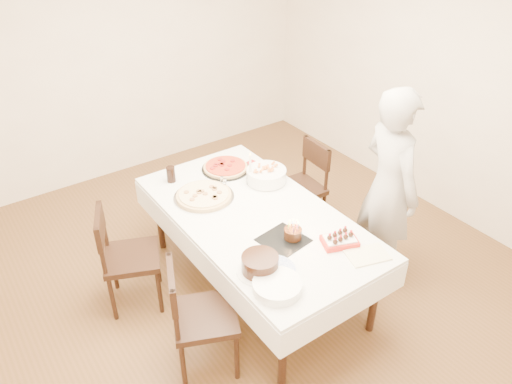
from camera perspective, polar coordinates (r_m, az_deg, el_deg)
floor at (r=4.53m, az=-0.08°, el=-9.75°), size 5.00×5.00×0.00m
wall_back at (r=5.82m, az=-14.87°, el=14.71°), size 4.50×0.04×2.70m
wall_right at (r=5.26m, az=20.86°, el=11.74°), size 0.04×5.00×2.70m
dining_table at (r=4.22m, az=0.00°, el=-6.73°), size 1.47×2.30×0.75m
chair_right_savory at (r=4.87m, az=4.87°, el=0.36°), size 0.49×0.49×0.91m
chair_left_savory at (r=4.15m, az=-13.98°, el=-7.26°), size 0.62×0.62×0.92m
chair_left_dessert at (r=3.58m, az=-5.85°, el=-14.01°), size 0.62×0.62×0.93m
person at (r=4.23m, az=14.93°, el=0.42°), size 0.54×0.71×1.75m
pizza_white at (r=4.20m, az=-5.98°, el=-0.38°), size 0.65×0.65×0.04m
pizza_pepperoni at (r=4.59m, az=-3.50°, el=2.84°), size 0.46×0.46×0.04m
red_placemat at (r=4.62m, az=-0.46°, el=2.83°), size 0.24×0.24×0.01m
pasta_bowl at (r=4.38m, az=1.19°, el=1.93°), size 0.38×0.38×0.11m
taper_candle at (r=4.30m, az=-0.66°, el=2.72°), size 0.09×0.09×0.31m
shaker_pair at (r=4.31m, az=-3.60°, el=1.02°), size 0.10×0.10×0.09m
cola_glass at (r=4.44m, az=-9.70°, el=2.00°), size 0.09×0.09×0.14m
layer_cake at (r=3.42m, az=0.46°, el=-8.25°), size 0.36×0.36×0.13m
cake_board at (r=3.73m, az=3.14°, el=-5.54°), size 0.36×0.36×0.01m
birthday_cake at (r=3.70m, az=4.25°, el=-4.33°), size 0.15×0.15×0.14m
strawberry_box at (r=3.73m, az=9.54°, el=-5.47°), size 0.30×0.25×0.06m
box_lid at (r=3.68m, az=12.60°, el=-7.12°), size 0.34×0.27×0.02m
plate_stack at (r=3.32m, az=2.43°, el=-10.69°), size 0.40×0.40×0.07m
china_plate at (r=3.47m, az=2.00°, el=-8.85°), size 0.40×0.40×0.01m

